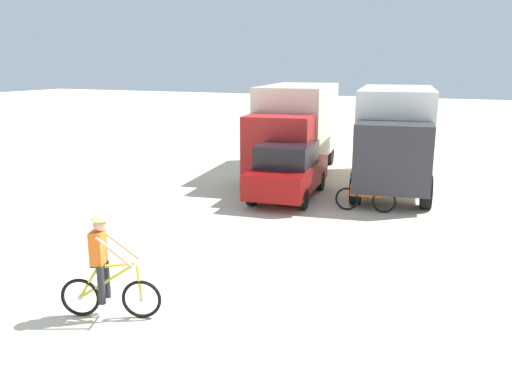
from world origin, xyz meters
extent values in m
plane|color=beige|center=(0.00, 0.00, 0.00)|extent=(120.00, 120.00, 0.00)
cube|color=beige|center=(-2.00, 12.24, 2.00)|extent=(3.12, 5.49, 2.70)
cube|color=#B21E1E|center=(-1.51, 8.88, 1.50)|extent=(2.39, 1.80, 2.00)
cube|color=black|center=(-1.41, 8.19, 1.85)|extent=(2.01, 0.37, 0.80)
cylinder|color=black|center=(-0.51, 9.12, 0.50)|extent=(0.46, 1.04, 1.00)
cylinder|color=black|center=(-2.53, 8.83, 0.50)|extent=(0.46, 1.04, 1.00)
cylinder|color=black|center=(-1.23, 14.06, 0.50)|extent=(0.46, 1.04, 1.00)
cylinder|color=black|center=(-3.25, 13.77, 0.50)|extent=(0.46, 1.04, 1.00)
cube|color=white|center=(1.85, 11.52, 2.00)|extent=(3.16, 5.50, 2.70)
cube|color=#2D2D33|center=(2.37, 8.16, 1.50)|extent=(2.40, 1.81, 2.00)
cube|color=black|center=(2.47, 7.47, 1.85)|extent=(2.01, 0.38, 0.80)
cylinder|color=black|center=(3.36, 8.42, 0.50)|extent=(0.47, 1.04, 1.00)
cylinder|color=black|center=(1.34, 8.11, 0.50)|extent=(0.47, 1.04, 1.00)
cylinder|color=black|center=(2.61, 13.35, 0.50)|extent=(0.47, 1.04, 1.00)
cylinder|color=black|center=(0.59, 13.04, 0.50)|extent=(0.47, 1.04, 1.00)
cube|color=maroon|center=(-0.83, 8.04, 0.70)|extent=(2.19, 4.36, 0.76)
cube|color=black|center=(-0.81, 7.89, 1.42)|extent=(1.81, 2.25, 0.68)
cylinder|color=black|center=(-1.74, 9.25, 0.32)|extent=(0.29, 0.66, 0.64)
cylinder|color=black|center=(-0.18, 9.41, 0.32)|extent=(0.29, 0.66, 0.64)
cylinder|color=black|center=(-1.47, 6.66, 0.32)|extent=(0.29, 0.66, 0.64)
cylinder|color=black|center=(0.08, 6.82, 0.32)|extent=(0.29, 0.66, 0.64)
torus|color=black|center=(-0.19, -0.70, 0.34)|extent=(0.66, 0.29, 0.68)
cylinder|color=silver|center=(-0.19, -0.70, 0.34)|extent=(0.10, 0.10, 0.08)
torus|color=black|center=(-1.18, -1.06, 0.34)|extent=(0.66, 0.29, 0.68)
cylinder|color=silver|center=(-1.18, -1.06, 0.34)|extent=(0.10, 0.10, 0.08)
cylinder|color=gold|center=(-0.71, -0.88, 0.66)|extent=(0.98, 0.40, 0.68)
cylinder|color=gold|center=(-0.55, -0.83, 0.94)|extent=(0.64, 0.27, 0.13)
cylinder|color=gold|center=(-1.02, -1.00, 0.62)|extent=(0.38, 0.18, 0.59)
cylinder|color=gold|center=(-0.22, -0.70, 0.66)|extent=(0.11, 0.08, 0.64)
cylinder|color=silver|center=(-0.24, -0.71, 0.98)|extent=(0.21, 0.50, 0.04)
cube|color=black|center=(-0.86, -0.94, 0.93)|extent=(0.27, 0.20, 0.06)
cube|color=orange|center=(-0.84, -0.93, 1.24)|extent=(0.30, 0.37, 0.56)
sphere|color=tan|center=(-0.78, -0.91, 1.64)|extent=(0.22, 0.22, 0.22)
cone|color=tan|center=(-0.78, -0.91, 1.77)|extent=(0.32, 0.32, 0.10)
cylinder|color=#26262B|center=(-0.83, -0.79, 0.63)|extent=(0.12, 0.12, 0.66)
cylinder|color=#26262B|center=(-0.74, -1.03, 0.63)|extent=(0.12, 0.12, 0.66)
cylinder|color=tan|center=(-0.58, -0.65, 1.23)|extent=(0.59, 0.30, 0.53)
cylinder|color=tan|center=(-0.46, -0.98, 1.23)|extent=(0.62, 0.22, 0.53)
torus|color=black|center=(1.28, 7.30, 0.34)|extent=(0.68, 0.15, 0.68)
torus|color=black|center=(2.32, 7.44, 0.34)|extent=(0.68, 0.15, 0.68)
cube|color=#E05119|center=(1.80, 7.37, 0.62)|extent=(0.89, 0.16, 0.36)
cylinder|color=silver|center=(1.33, 7.31, 0.95)|extent=(0.10, 0.50, 0.04)
camera|label=1|loc=(4.88, -7.43, 4.21)|focal=37.21mm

